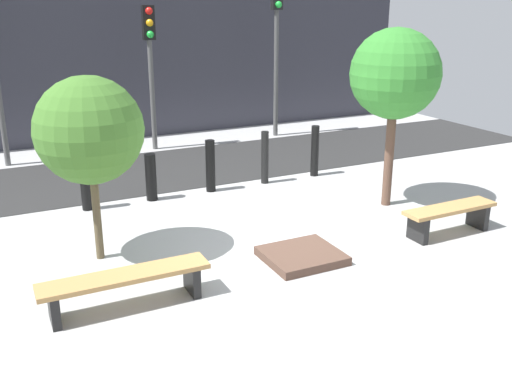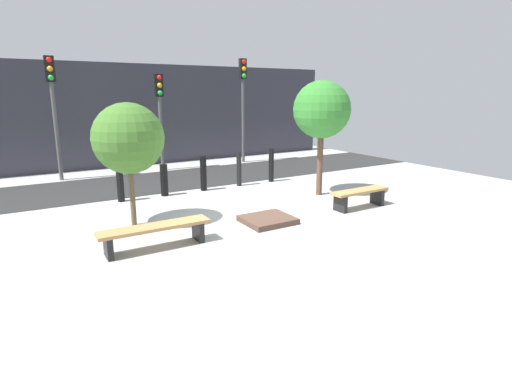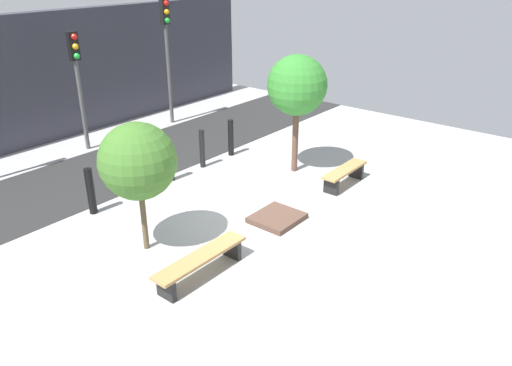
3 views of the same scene
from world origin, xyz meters
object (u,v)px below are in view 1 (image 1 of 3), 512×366
at_px(planter_bed, 302,256).
at_px(bollard_right, 265,157).
at_px(bollard_center, 210,166).
at_px(traffic_light_mid_east, 277,30).
at_px(tree_behind_left_bench, 89,131).
at_px(bollard_far_right, 315,151).
at_px(bollard_left, 151,177).
at_px(tree_behind_right_bench, 395,75).
at_px(bollard_far_left, 85,180).
at_px(bench_right, 450,215).
at_px(bench_left, 126,282).
at_px(traffic_light_mid_west, 150,51).

height_order(planter_bed, bollard_right, bollard_right).
xyz_separation_m(bollard_center, traffic_light_mid_east, (3.37, 3.66, 2.28)).
xyz_separation_m(tree_behind_left_bench, bollard_center, (2.53, 2.09, -1.34)).
bearing_deg(bollard_far_right, bollard_left, 180.00).
relative_size(tree_behind_right_bench, bollard_right, 2.92).
height_order(tree_behind_left_bench, traffic_light_mid_east, traffic_light_mid_east).
distance_m(planter_bed, bollard_center, 3.45).
xyz_separation_m(tree_behind_left_bench, bollard_far_right, (4.85, 2.09, -1.31)).
distance_m(planter_bed, bollard_far_left, 4.16).
height_order(tree_behind_left_bench, bollard_far_right, tree_behind_left_bench).
relative_size(bollard_center, bollard_far_right, 0.95).
bearing_deg(tree_behind_right_bench, traffic_light_mid_east, 81.70).
bearing_deg(bollard_left, traffic_light_mid_east, 38.96).
bearing_deg(bench_right, tree_behind_right_bench, 89.65).
height_order(tree_behind_right_bench, bollard_center, tree_behind_right_bench).
bearing_deg(bollard_right, bench_right, -69.26).
distance_m(planter_bed, bollard_right, 3.64).
bearing_deg(bollard_far_left, bollard_center, 0.00).
bearing_deg(bollard_left, bollard_far_right, 0.00).
distance_m(tree_behind_right_bench, bollard_far_right, 2.75).
bearing_deg(bollard_far_left, bollard_right, 0.00).
xyz_separation_m(planter_bed, traffic_light_mid_east, (3.37, 7.08, 2.72)).
xyz_separation_m(tree_behind_left_bench, bollard_right, (3.69, 2.09, -1.31)).
bearing_deg(tree_behind_left_bench, bollard_far_left, 84.32).
height_order(bench_left, traffic_light_mid_west, traffic_light_mid_west).
bearing_deg(bollard_right, tree_behind_left_bench, -150.45).
bearing_deg(bollard_far_right, planter_bed, -124.20).
xyz_separation_m(bench_left, bollard_far_right, (4.85, 3.62, 0.21)).
distance_m(bollard_far_left, bollard_right, 3.48).
bearing_deg(tree_behind_right_bench, planter_bed, -152.38).
bearing_deg(traffic_light_mid_west, tree_behind_right_bench, -66.27).
bearing_deg(tree_behind_left_bench, traffic_light_mid_west, 66.27).
xyz_separation_m(bench_right, bollard_far_left, (-4.85, 3.62, 0.21)).
height_order(tree_behind_right_bench, traffic_light_mid_west, traffic_light_mid_west).
height_order(tree_behind_right_bench, bollard_right, tree_behind_right_bench).
distance_m(bollard_far_left, bollard_left, 1.17).
height_order(bollard_right, traffic_light_mid_east, traffic_light_mid_east).
bearing_deg(planter_bed, bollard_right, 71.23).
xyz_separation_m(planter_bed, tree_behind_left_bench, (-2.53, 1.32, 1.78)).
height_order(bollard_far_left, traffic_light_mid_west, traffic_light_mid_west).
height_order(tree_behind_right_bench, bollard_far_left, tree_behind_right_bench).
bearing_deg(traffic_light_mid_east, bollard_right, -121.08).
xyz_separation_m(bollard_right, bollard_far_right, (1.16, 0.00, 0.00)).
distance_m(bench_right, traffic_light_mid_west, 7.97).
bearing_deg(bench_left, bollard_far_right, 37.04).
relative_size(bench_left, bollard_right, 1.90).
bearing_deg(planter_bed, bollard_left, 108.77).
bearing_deg(traffic_light_mid_east, planter_bed, -115.45).
bearing_deg(bollard_right, bench_left, -135.59).
relative_size(bench_left, traffic_light_mid_west, 0.59).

